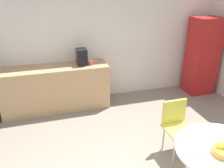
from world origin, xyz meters
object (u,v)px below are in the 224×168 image
Objects in this scene: round_table at (222,159)px; mug_white at (91,63)px; chair_yellow at (177,121)px; locker_cabinet at (202,56)px; fruit_bowl at (224,151)px; coffee_maker at (82,57)px.

mug_white is (-0.92, 2.79, 0.35)m from round_table.
round_table is 0.96m from chair_yellow.
locker_cabinet is 6.87× the size of fruit_bowl.
chair_yellow is 2.59× the size of coffee_maker.
coffee_maker reaches higher than fruit_bowl.
chair_yellow is at bearing -60.55° from coffee_maker.
chair_yellow is 1.05m from fruit_bowl.
locker_cabinet reaches higher than coffee_maker.
chair_yellow is (-1.66, -1.80, -0.35)m from locker_cabinet.
locker_cabinet is at bearing 58.65° from fruit_bowl.
coffee_maker is (-1.07, 1.90, 0.54)m from chair_yellow.
chair_yellow is 2.08m from mug_white.
fruit_bowl is at bearing -93.16° from chair_yellow.
mug_white is (-0.90, 1.83, 0.43)m from chair_yellow.
round_table is 4.29× the size of fruit_bowl.
fruit_bowl is 2.98m from mug_white.
coffee_maker is at bearing 156.43° from mug_white.
fruit_bowl is at bearing -70.81° from coffee_maker.
mug_white is at bearing 116.34° from chair_yellow.
round_table is 1.31× the size of chair_yellow.
fruit_bowl reaches higher than round_table.
mug_white is at bearing 179.41° from locker_cabinet.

